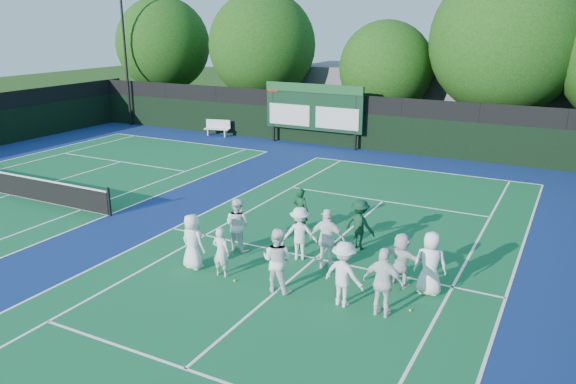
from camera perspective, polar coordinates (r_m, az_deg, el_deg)
The scene contains 31 objects.
ground at distance 16.41m, azimuth 1.31°, elevation -8.04°, with size 120.00×120.00×0.00m, color #1B3B10.
court_apron at distance 20.30m, azimuth -12.75°, elevation -3.42°, with size 34.00×32.00×0.01m, color navy.
near_court at distance 17.22m, azimuth 2.80°, elevation -6.75°, with size 11.05×23.85×0.01m.
left_court at distance 26.03m, azimuth -26.34°, elevation -0.24°, with size 11.05×23.85×0.01m.
back_fence at distance 32.39m, azimuth 4.50°, elevation 7.05°, with size 34.00×0.08×3.00m.
scoreboard at distance 32.30m, azimuth 2.57°, elevation 8.55°, with size 6.00×0.21×3.55m.
clubhouse at distance 38.61m, azimuth 14.88°, elevation 9.12°, with size 18.00×6.00×4.00m, color slate.
light_pole_left at distance 40.05m, azimuth -16.38°, elevation 15.46°, with size 1.20×0.30×10.12m.
tennis_net at distance 25.90m, azimuth -26.48°, elevation 0.77°, with size 11.30×0.10×1.10m.
bench at distance 35.61m, azimuth -7.17°, elevation 6.55°, with size 1.65×0.77×1.01m.
tree_a at distance 42.80m, azimuth -12.31°, elevation 14.22°, with size 6.68×6.68×8.63m.
tree_b at distance 38.05m, azimuth -2.37°, elevation 14.38°, with size 7.03×7.03×8.88m.
tree_c at distance 34.66m, azimuth 10.18°, elevation 12.05°, with size 5.57×5.57×7.02m.
tree_d at distance 33.15m, azimuth 21.51°, elevation 13.75°, with size 8.05×8.05×9.94m.
tennis_ball_0 at distance 15.83m, azimuth -5.45°, elevation -8.96°, with size 0.07×0.07×0.07m, color #CADD1A.
tennis_ball_2 at distance 14.61m, azimuth 12.31°, elevation -11.65°, with size 0.07×0.07×0.07m, color #CADD1A.
tennis_ball_3 at distance 20.97m, azimuth -5.20°, elevation -2.30°, with size 0.07×0.07×0.07m, color #CADD1A.
tennis_ball_4 at distance 21.00m, azimuth 3.47°, elevation -2.23°, with size 0.07×0.07×0.07m, color #CADD1A.
tennis_ball_5 at distance 16.54m, azimuth 9.23°, elevation -7.93°, with size 0.07×0.07×0.07m, color #CADD1A.
player_front_0 at distance 16.50m, azimuth -9.68°, elevation -5.00°, with size 0.81×0.53×1.66m, color white.
player_front_1 at distance 15.94m, azimuth -6.81°, elevation -6.08°, with size 0.53×0.35×1.45m, color white.
player_front_2 at distance 14.94m, azimuth -1.10°, elevation -6.93°, with size 0.86×0.67×1.77m, color white.
player_front_3 at distance 14.29m, azimuth 5.70°, elevation -8.30°, with size 1.11×0.64×1.72m, color white.
player_front_4 at distance 13.92m, azimuth 9.68°, elevation -9.05°, with size 1.04×0.43×1.78m, color white.
player_back_0 at distance 17.60m, azimuth -5.16°, elevation -3.31°, with size 0.83×0.65×1.71m, color white.
player_back_1 at distance 16.91m, azimuth 1.20°, elevation -4.22°, with size 1.06×0.61×1.64m, color white.
player_back_2 at distance 16.26m, azimuth 4.01°, elevation -4.82°, with size 1.07×0.45×1.83m, color white.
player_back_3 at distance 15.60m, azimuth 11.40°, elevation -6.72°, with size 1.40×0.45×1.51m, color silver.
player_back_4 at distance 15.24m, azimuth 14.25°, elevation -7.05°, with size 0.85×0.55×1.74m, color white.
coach_left at distance 18.91m, azimuth 1.30°, elevation -1.93°, with size 0.59×0.38×1.61m, color #0F371E.
coach_right at distance 17.79m, azimuth 7.31°, elevation -3.30°, with size 1.05×0.60×1.63m, color #0E3520.
Camera 1 is at (6.60, -13.31, 6.96)m, focal length 35.00 mm.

